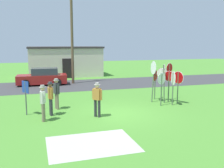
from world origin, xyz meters
TOP-DOWN VIEW (x-y plane):
  - ground_plane at (0.00, 0.00)m, footprint 80.00×80.00m
  - street_asphalt at (0.00, 9.99)m, footprint 60.00×6.40m
  - concrete_path at (-2.19, -3.56)m, footprint 3.20×2.40m
  - building_background at (-0.72, 16.64)m, footprint 8.13×3.98m
  - utility_pole at (-0.71, 11.02)m, footprint 1.80×0.24m
  - parked_car_on_street at (-3.43, 10.96)m, footprint 4.39×2.18m
  - stop_sign_leaning_left at (2.96, 1.92)m, footprint 0.17×0.82m
  - stop_sign_far_back at (4.21, 1.08)m, footprint 0.28×0.73m
  - stop_sign_rear_right at (3.91, 1.64)m, footprint 0.51×0.44m
  - stop_sign_center_cluster at (4.20, 2.13)m, footprint 0.59×0.27m
  - stop_sign_low_front at (3.73, 0.84)m, footprint 0.21×0.82m
  - stop_sign_rear_left at (3.63, 2.03)m, footprint 0.54×0.43m
  - stop_sign_tallest at (3.47, 1.46)m, footprint 0.32×0.73m
  - stop_sign_leaning_right at (3.01, 0.91)m, footprint 0.65×0.29m
  - stop_sign_nearest at (3.43, 2.59)m, footprint 0.58×0.51m
  - person_in_blue at (-2.96, 1.93)m, footprint 0.32×0.55m
  - person_in_dark_shirt at (-3.36, 0.75)m, footprint 0.32×0.57m
  - person_near_signs at (-1.16, -0.24)m, footprint 0.42×0.44m
  - person_with_sunhat at (-3.77, -0.16)m, footprint 0.32×0.56m
  - info_panel_leftmost at (-4.57, 1.17)m, footprint 0.33×0.53m

SIDE VIEW (x-z plane):
  - ground_plane at x=0.00m, z-range 0.00..0.00m
  - concrete_path at x=-2.19m, z-range 0.00..0.01m
  - street_asphalt at x=0.00m, z-range 0.00..0.01m
  - parked_car_on_street at x=-3.43m, z-range -0.07..1.44m
  - person_in_blue at x=-2.96m, z-range 0.12..1.85m
  - person_in_dark_shirt at x=-3.36m, z-range 0.12..1.85m
  - person_near_signs at x=-1.16m, z-range 0.12..1.85m
  - person_with_sunhat at x=-3.77m, z-range 0.12..1.85m
  - info_panel_leftmost at x=-4.57m, z-range 0.34..2.11m
  - stop_sign_rear_right at x=3.91m, z-range 0.34..2.31m
  - stop_sign_leaning_right at x=3.01m, z-range 0.34..2.31m
  - stop_sign_nearest at x=3.43m, z-range 0.35..2.31m
  - stop_sign_far_back at x=4.21m, z-range 0.36..2.36m
  - stop_sign_low_front at x=3.73m, z-range 0.38..2.43m
  - stop_sign_rear_left at x=3.63m, z-range 0.36..2.49m
  - stop_sign_center_cluster at x=4.20m, z-range 0.40..2.82m
  - stop_sign_tallest at x=3.47m, z-range 0.45..2.88m
  - building_background at x=-0.72m, z-range 0.01..3.35m
  - stop_sign_leaning_left at x=2.96m, z-range 0.49..3.08m
  - utility_pole at x=-0.71m, z-range 0.18..8.88m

